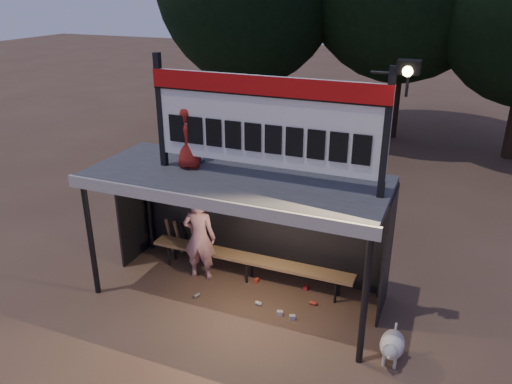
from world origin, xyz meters
The scene contains 10 objects.
ground centered at (0.00, 0.00, 0.00)m, with size 80.00×80.00×0.00m, color #513728.
player centered at (-0.89, 0.28, 0.85)m, with size 0.62×0.41×1.70m, color silver.
child_a centered at (-0.99, 0.35, 2.77)m, with size 0.44×0.34×0.91m, color gray.
child_b centered at (-0.88, 0.05, 2.85)m, with size 0.52×0.34×1.07m, color maroon.
dugout_shelter centered at (0.00, 0.24, 1.85)m, with size 5.10×2.08×2.32m.
scoreboard_assembly centered at (0.56, -0.01, 3.32)m, with size 4.10×0.27×1.99m.
bench centered at (0.00, 0.55, 0.43)m, with size 4.00×0.35×0.48m.
dog centered at (2.83, -0.71, 0.28)m, with size 0.36×0.81×0.49m.
bats centered at (-1.60, 0.82, 0.43)m, with size 0.68×0.35×0.84m.
litter centered at (0.66, 0.03, 0.04)m, with size 2.12×1.11×0.08m.
Camera 1 is at (3.22, -6.96, 5.22)m, focal length 35.00 mm.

